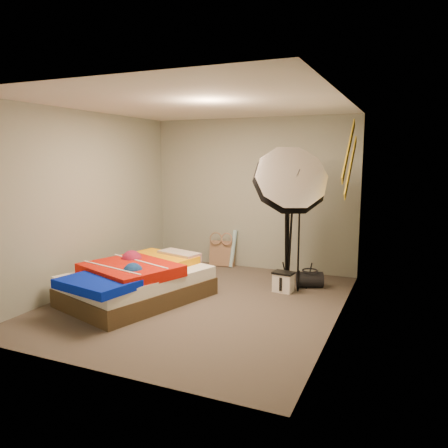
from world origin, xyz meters
The scene contains 15 objects.
floor centered at (0.00, 0.00, 0.00)m, with size 4.00×4.00×0.00m, color brown.
ceiling centered at (0.00, 0.00, 2.50)m, with size 4.00×4.00×0.00m, color silver.
wall_back centered at (0.00, 2.00, 1.25)m, with size 3.50×3.50×0.00m, color gray.
wall_front centered at (0.00, -2.00, 1.25)m, with size 3.50×3.50×0.00m, color gray.
wall_left centered at (-1.75, 0.00, 1.25)m, with size 4.00×4.00×0.00m, color gray.
wall_right centered at (1.75, 0.00, 1.25)m, with size 4.00×4.00×0.00m, color gray.
tote_bag centered at (-0.50, 1.90, 0.22)m, with size 0.43×0.13×0.43m, color tan.
wrapping_roll centered at (-0.30, 1.90, 0.32)m, with size 0.07×0.07×0.63m, color #57B9D6.
camera_case centered at (0.89, 0.87, 0.13)m, with size 0.26×0.19×0.26m, color white.
duffel_bag centered at (1.18, 1.23, 0.11)m, with size 0.23×0.23×0.37m, color black.
wall_stripe_upper centered at (1.73, 0.60, 1.95)m, with size 0.02×1.10×0.10m, color gold.
wall_stripe_lower centered at (1.73, 0.85, 1.75)m, with size 0.02×1.10×0.10m, color gold.
bed centered at (-0.77, -0.25, 0.26)m, with size 1.71×2.16×0.52m.
photo_umbrella centered at (0.94, 0.89, 1.53)m, with size 1.05×1.10×2.13m.
camera_tripod centered at (0.80, 1.36, 0.79)m, with size 0.09×0.09×1.38m.
Camera 1 is at (2.47, -4.86, 1.87)m, focal length 35.00 mm.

